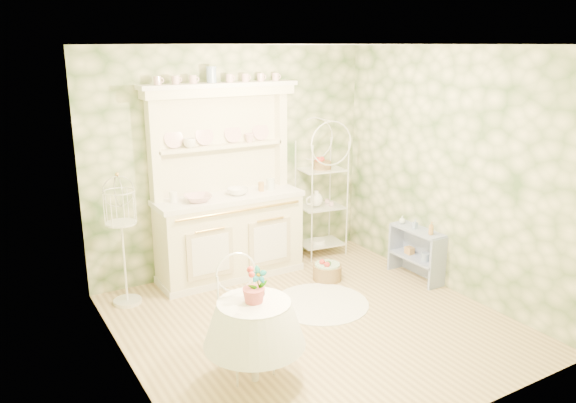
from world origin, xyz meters
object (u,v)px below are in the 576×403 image
bakers_rack (321,188)px  floor_basket (327,270)px  side_shelf (416,254)px  cafe_chair (246,318)px  round_table (255,337)px  birdcage_stand (123,241)px  kitchen_dresser (228,184)px

bakers_rack → floor_basket: bakers_rack is taller
side_shelf → cafe_chair: bearing=-163.9°
bakers_rack → round_table: (-2.12, -2.19, -0.50)m
bakers_rack → side_shelf: bakers_rack is taller
bakers_rack → birdcage_stand: 2.65m
floor_basket → round_table: bearing=-140.2°
floor_basket → bakers_rack: bearing=61.3°
kitchen_dresser → birdcage_stand: kitchen_dresser is taller
side_shelf → cafe_chair: 2.76m
bakers_rack → cafe_chair: size_ratio=1.79×
kitchen_dresser → bakers_rack: size_ratio=1.27×
round_table → floor_basket: size_ratio=2.10×
round_table → birdcage_stand: 2.09m
bakers_rack → cafe_chair: bakers_rack is taller
kitchen_dresser → floor_basket: kitchen_dresser is taller
side_shelf → birdcage_stand: size_ratio=0.48×
kitchen_dresser → birdcage_stand: bearing=-175.2°
bakers_rack → birdcage_stand: bearing=-168.9°
round_table → cafe_chair: cafe_chair is taller
floor_basket → birdcage_stand: bearing=165.3°
bakers_rack → birdcage_stand: (-2.64, -0.18, -0.19)m
bakers_rack → cafe_chair: (-2.12, -2.03, -0.40)m
side_shelf → cafe_chair: (-2.64, -0.77, 0.21)m
round_table → kitchen_dresser: bearing=70.1°
round_table → floor_basket: (1.70, 1.42, -0.28)m
side_shelf → cafe_chair: size_ratio=0.69×
birdcage_stand → bakers_rack: bearing=4.0°
bakers_rack → round_table: size_ratio=2.25×
round_table → cafe_chair: size_ratio=0.80×
side_shelf → round_table: size_ratio=0.86×
round_table → side_shelf: bearing=19.3°
bakers_rack → cafe_chair: bearing=-129.2°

